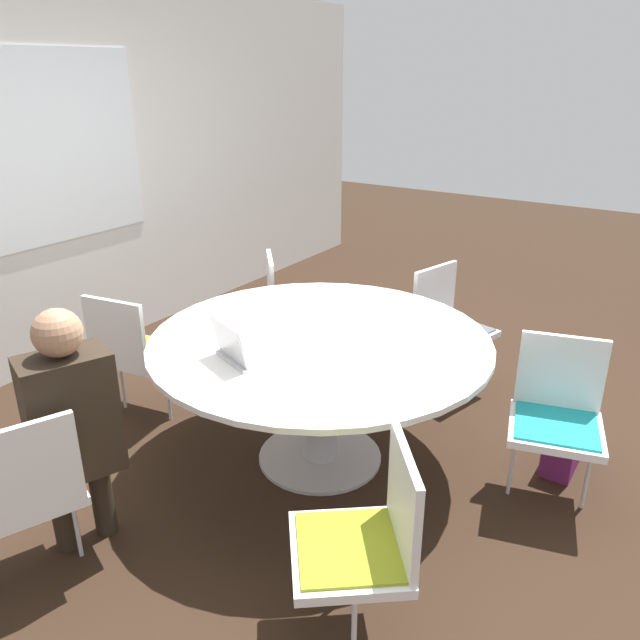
{
  "coord_description": "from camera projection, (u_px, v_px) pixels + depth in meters",
  "views": [
    {
      "loc": [
        -2.51,
        -1.66,
        2.07
      ],
      "look_at": [
        0.0,
        0.0,
        0.85
      ],
      "focal_mm": 35.0,
      "sensor_mm": 36.0,
      "label": 1
    }
  ],
  "objects": [
    {
      "name": "ground_plane",
      "position": [
        320.0,
        457.0,
        3.56
      ],
      "size": [
        16.0,
        16.0,
        0.0
      ],
      "primitive_type": "plane",
      "color": "black"
    },
    {
      "name": "wall_back",
      "position": [
        32.0,
        180.0,
        4.26
      ],
      "size": [
        8.0,
        0.07,
        2.7
      ],
      "color": "silver",
      "rests_on": "ground_plane"
    },
    {
      "name": "conference_table",
      "position": [
        320.0,
        361.0,
        3.33
      ],
      "size": [
        1.8,
        1.8,
        0.75
      ],
      "color": "#B7B7BC",
      "rests_on": "ground_plane"
    },
    {
      "name": "chair_0",
      "position": [
        23.0,
        487.0,
        2.51
      ],
      "size": [
        0.56,
        0.55,
        0.84
      ],
      "rotation": [
        0.0,
        0.0,
        5.91
      ],
      "color": "white",
      "rests_on": "ground_plane"
    },
    {
      "name": "chair_1",
      "position": [
        367.0,
        535.0,
        2.26
      ],
      "size": [
        0.61,
        0.6,
        0.84
      ],
      "rotation": [
        0.0,
        0.0,
        6.95
      ],
      "color": "white",
      "rests_on": "ground_plane"
    },
    {
      "name": "chair_2",
      "position": [
        557.0,
        410.0,
        3.08
      ],
      "size": [
        0.52,
        0.54,
        0.84
      ],
      "rotation": [
        0.0,
        0.0,
        8.12
      ],
      "color": "white",
      "rests_on": "ground_plane"
    },
    {
      "name": "chair_3",
      "position": [
        448.0,
        320.0,
        4.17
      ],
      "size": [
        0.53,
        0.52,
        0.84
      ],
      "rotation": [
        0.0,
        0.0,
        9.17
      ],
      "color": "white",
      "rests_on": "ground_plane"
    },
    {
      "name": "chair_4",
      "position": [
        289.0,
        303.0,
        4.48
      ],
      "size": [
        0.61,
        0.61,
        0.84
      ],
      "rotation": [
        0.0,
        0.0,
        10.14
      ],
      "color": "white",
      "rests_on": "ground_plane"
    },
    {
      "name": "chair_5",
      "position": [
        132.0,
        347.0,
        3.77
      ],
      "size": [
        0.49,
        0.5,
        0.84
      ],
      "rotation": [
        0.0,
        0.0,
        11.16
      ],
      "color": "white",
      "rests_on": "ground_plane"
    },
    {
      "name": "person_0",
      "position": [
        71.0,
        418.0,
        2.63
      ],
      "size": [
        0.42,
        0.34,
        1.19
      ],
      "rotation": [
        0.0,
        0.0,
        5.91
      ],
      "color": "#2D2319",
      "rests_on": "ground_plane"
    },
    {
      "name": "laptop",
      "position": [
        239.0,
        350.0,
        3.0
      ],
      "size": [
        0.31,
        0.34,
        0.21
      ],
      "rotation": [
        0.0,
        0.0,
        1.2
      ],
      "color": "silver",
      "rests_on": "conference_table"
    },
    {
      "name": "handbag",
      "position": [
        564.0,
        444.0,
        3.44
      ],
      "size": [
        0.36,
        0.16,
        0.28
      ],
      "color": "#661E56",
      "rests_on": "ground_plane"
    }
  ]
}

